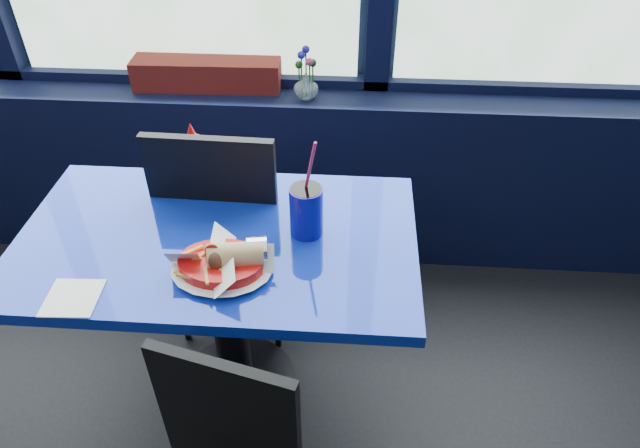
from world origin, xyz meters
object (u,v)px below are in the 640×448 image
at_px(planter_box, 207,73).
at_px(flower_vase, 306,83).
at_px(soda_cup, 306,210).
at_px(near_table, 223,280).
at_px(chair_near_back, 226,220).
at_px(ketchup_bottle, 195,157).
at_px(food_basket, 223,263).

height_order(planter_box, flower_vase, flower_vase).
relative_size(flower_vase, soda_cup, 0.63).
bearing_deg(near_table, soda_cup, 8.39).
xyz_separation_m(near_table, chair_near_back, (-0.05, 0.31, -0.01)).
bearing_deg(near_table, chair_near_back, 99.57).
height_order(planter_box, ketchup_bottle, ketchup_bottle).
xyz_separation_m(planter_box, soda_cup, (0.49, -0.86, -0.03)).
xyz_separation_m(flower_vase, ketchup_bottle, (-0.32, -0.56, -0.01)).
xyz_separation_m(chair_near_back, planter_box, (-0.16, 0.59, 0.30)).
xyz_separation_m(food_basket, ketchup_bottle, (-0.17, 0.42, 0.07)).
bearing_deg(soda_cup, ketchup_bottle, 148.85).
bearing_deg(planter_box, ketchup_bottle, -82.34).
relative_size(near_table, flower_vase, 5.65).
xyz_separation_m(chair_near_back, food_basket, (0.11, -0.46, 0.22)).
height_order(near_table, soda_cup, soda_cup).
height_order(flower_vase, soda_cup, soda_cup).
height_order(near_table, flower_vase, flower_vase).
bearing_deg(planter_box, chair_near_back, -75.77).
height_order(flower_vase, ketchup_bottle, flower_vase).
relative_size(chair_near_back, food_basket, 3.30).
bearing_deg(chair_near_back, planter_box, -72.60).
bearing_deg(soda_cup, planter_box, 119.43).
height_order(near_table, food_basket, food_basket).
distance_m(near_table, soda_cup, 0.38).
bearing_deg(ketchup_bottle, flower_vase, 60.41).
relative_size(near_table, food_basket, 4.06).
distance_m(planter_box, soda_cup, 0.99).
bearing_deg(food_basket, ketchup_bottle, 127.92).
distance_m(planter_box, flower_vase, 0.42).
bearing_deg(chair_near_back, food_basket, 104.83).
distance_m(chair_near_back, planter_box, 0.68).
distance_m(flower_vase, food_basket, 0.99).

